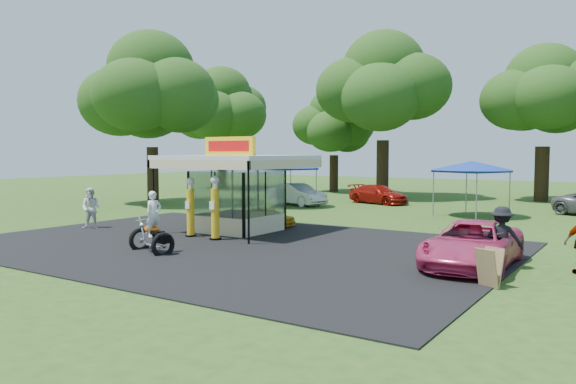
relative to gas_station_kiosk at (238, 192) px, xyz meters
name	(u,v)px	position (x,y,z in m)	size (l,w,h in m)	color
ground	(194,253)	(2.00, -4.99, -1.78)	(120.00, 120.00, 0.00)	#274A17
asphalt_apron	(230,245)	(2.00, -2.99, -1.76)	(20.00, 14.00, 0.04)	black
gas_station_kiosk	(238,192)	(0.00, 0.00, 0.00)	(5.40, 5.40, 4.18)	white
gas_pump_left	(191,209)	(-0.63, -2.32, -0.60)	(0.46, 0.46, 2.47)	black
gas_pump_right	(215,210)	(0.79, -2.43, -0.54)	(0.48, 0.48, 2.58)	black
motorcycle	(153,228)	(0.83, -5.77, -0.91)	(1.98, 1.29, 2.26)	black
spare_tires	(220,225)	(-0.47, -0.62, -1.44)	(0.88, 0.73, 0.70)	black
a_frame_sign	(489,268)	(11.87, -4.51, -1.26)	(0.63, 0.70, 1.03)	#593819
kiosk_car	(267,216)	(0.00, 2.21, -1.30)	(1.13, 2.82, 0.96)	yellow
pink_sedan	(472,244)	(10.78, -2.12, -1.08)	(2.34, 5.07, 1.41)	#D13870
spectator_west	(91,208)	(-6.26, -2.90, -0.83)	(0.92, 0.72, 1.90)	white
spectator_east_a	(502,238)	(11.57, -1.83, -0.84)	(1.22, 0.70, 1.88)	black
bg_car_a	(297,194)	(-4.60, 12.14, -1.05)	(1.55, 4.44, 1.46)	silver
bg_car_b	(378,194)	(-0.52, 16.16, -1.14)	(1.81, 4.46, 1.29)	#9E140C
tent_west	(286,165)	(-4.60, 10.79, 0.95)	(4.33, 4.33, 3.02)	gray
tent_east	(472,166)	(6.95, 11.73, 0.98)	(4.37, 4.37, 3.06)	gray
oak_far_a	(221,113)	(-20.41, 23.23, 5.62)	(9.81, 9.81, 11.63)	black
oak_far_b	(334,127)	(-8.85, 25.02, 4.03)	(7.63, 7.63, 9.11)	black
oak_far_c	(383,94)	(-2.56, 21.44, 6.25)	(10.74, 10.74, 12.65)	black
oak_far_d	(544,104)	(8.52, 24.26, 5.21)	(9.21, 9.21, 10.97)	black
oak_near	(152,98)	(-13.51, 7.69, 5.41)	(9.97, 9.97, 11.49)	black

